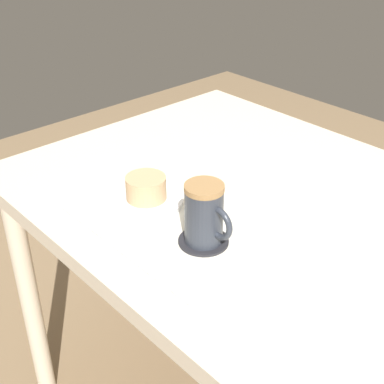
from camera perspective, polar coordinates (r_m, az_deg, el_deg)
dining_table at (r=1.17m, az=6.44°, el=-4.05°), size 1.03×0.79×0.73m
placemat at (r=1.03m, az=-1.64°, el=-3.05°), size 0.40×0.28×0.00m
pastry_plate at (r=1.08m, az=-4.85°, el=-0.91°), size 0.15×0.15×0.01m
pastry at (r=1.07m, az=-4.92°, el=0.45°), size 0.08×0.08×0.05m
coffee_coaster at (r=0.97m, az=1.24°, el=-5.24°), size 0.09×0.09×0.00m
coffee_mug at (r=0.94m, az=1.39°, el=-2.36°), size 0.10×0.07×0.11m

